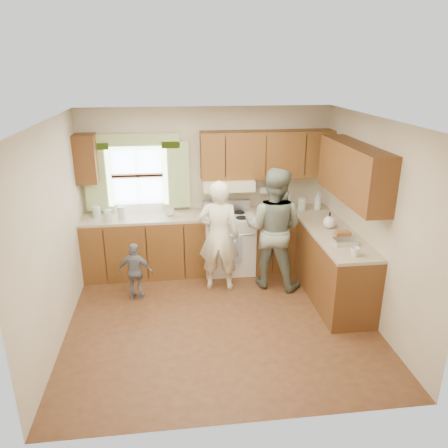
{
  "coord_description": "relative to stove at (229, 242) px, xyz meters",
  "views": [
    {
      "loc": [
        -0.55,
        -4.81,
        3.08
      ],
      "look_at": [
        0.1,
        0.4,
        1.15
      ],
      "focal_mm": 35.0,
      "sensor_mm": 36.0,
      "label": 1
    }
  ],
  "objects": [
    {
      "name": "kitchen_fixtures",
      "position": [
        0.31,
        -0.36,
        0.37
      ],
      "size": [
        3.8,
        2.25,
        2.15
      ],
      "color": "#4B2D10",
      "rests_on": "ground"
    },
    {
      "name": "room",
      "position": [
        -0.3,
        -1.44,
        0.78
      ],
      "size": [
        3.8,
        3.8,
        3.8
      ],
      "color": "#4C2917",
      "rests_on": "ground"
    },
    {
      "name": "stove",
      "position": [
        0.0,
        0.0,
        0.0
      ],
      "size": [
        0.76,
        0.67,
        1.07
      ],
      "color": "silver",
      "rests_on": "ground"
    },
    {
      "name": "child",
      "position": [
        -1.39,
        -0.77,
        -0.05
      ],
      "size": [
        0.52,
        0.3,
        0.82
      ],
      "primitive_type": "imported",
      "rotation": [
        0.0,
        0.0,
        2.91
      ],
      "color": "slate",
      "rests_on": "ground"
    },
    {
      "name": "woman_right",
      "position": [
        0.56,
        -0.59,
        0.41
      ],
      "size": [
        1.06,
        0.98,
        1.76
      ],
      "primitive_type": "imported",
      "rotation": [
        0.0,
        0.0,
        2.68
      ],
      "color": "#2B4538",
      "rests_on": "ground"
    },
    {
      "name": "woman_left",
      "position": [
        -0.22,
        -0.59,
        0.34
      ],
      "size": [
        0.65,
        0.5,
        1.61
      ],
      "primitive_type": "imported",
      "rotation": [
        0.0,
        0.0,
        2.93
      ],
      "color": "white",
      "rests_on": "ground"
    }
  ]
}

